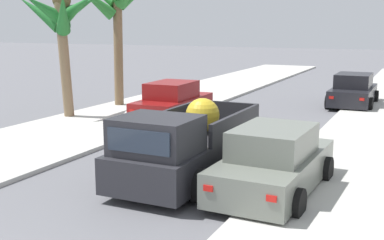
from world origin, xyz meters
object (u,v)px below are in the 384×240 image
object	(u,v)px
palm_tree_left_fore	(116,5)
palm_tree_left_mid	(62,18)
pickup_truck	(186,147)
car_left_near	(173,102)
car_right_near	(274,163)
car_left_mid	(353,91)

from	to	relation	value
palm_tree_left_fore	palm_tree_left_mid	world-z (taller)	palm_tree_left_fore
pickup_truck	palm_tree_left_mid	bearing A→B (deg)	146.86
car_left_near	pickup_truck	bearing A→B (deg)	-60.45
pickup_truck	palm_tree_left_mid	xyz separation A→B (m)	(-7.80, 5.09, 3.22)
car_left_near	palm_tree_left_fore	world-z (taller)	palm_tree_left_fore
car_right_near	palm_tree_left_fore	size ratio (longest dim) A/B	0.74
car_left_near	car_left_mid	size ratio (longest dim) A/B	1.00
car_right_near	palm_tree_left_mid	xyz separation A→B (m)	(-10.03, 5.19, 3.32)
palm_tree_left_mid	car_left_near	bearing A→B (deg)	23.70
pickup_truck	car_right_near	size ratio (longest dim) A/B	1.21
car_right_near	car_left_mid	xyz separation A→B (m)	(-0.01, 13.53, 0.00)
pickup_truck	palm_tree_left_mid	distance (m)	9.86
car_left_near	palm_tree_left_mid	distance (m)	5.43
car_right_near	palm_tree_left_fore	distance (m)	13.70
pickup_truck	car_right_near	world-z (taller)	pickup_truck
pickup_truck	car_left_mid	size ratio (longest dim) A/B	1.23
pickup_truck	car_right_near	distance (m)	2.23
car_right_near	car_left_mid	bearing A→B (deg)	90.05
car_left_near	palm_tree_left_mid	world-z (taller)	palm_tree_left_mid
pickup_truck	palm_tree_left_mid	world-z (taller)	palm_tree_left_mid
car_left_mid	palm_tree_left_mid	size ratio (longest dim) A/B	0.84
palm_tree_left_fore	car_left_near	bearing A→B (deg)	-25.23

